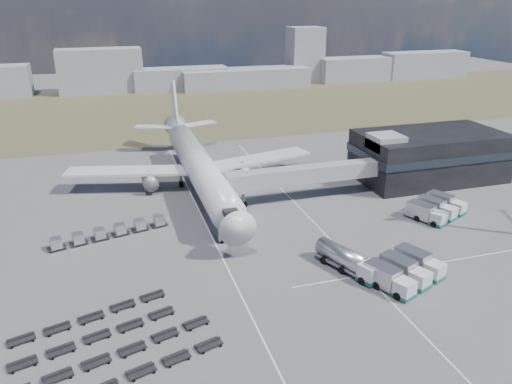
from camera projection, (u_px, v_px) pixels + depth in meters
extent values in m
plane|color=#565659|center=(240.00, 264.00, 72.63)|extent=(420.00, 420.00, 0.00)
cube|color=#4A442C|center=(156.00, 110.00, 170.49)|extent=(420.00, 90.00, 0.01)
cube|color=silver|center=(219.00, 251.00, 76.53)|extent=(0.25, 110.00, 0.01)
cube|color=silver|center=(326.00, 235.00, 81.41)|extent=(0.25, 110.00, 0.01)
cube|color=silver|center=(421.00, 266.00, 72.28)|extent=(40.00, 0.25, 0.01)
cube|color=black|center=(429.00, 156.00, 105.14)|extent=(30.00, 16.00, 10.00)
cube|color=#262D38|center=(430.00, 150.00, 104.70)|extent=(30.40, 16.40, 1.60)
cube|color=#939399|center=(386.00, 142.00, 98.46)|extent=(6.00, 6.00, 3.00)
cube|color=#939399|center=(304.00, 174.00, 93.89)|extent=(29.80, 3.00, 3.00)
cube|color=#939399|center=(236.00, 183.00, 89.82)|extent=(4.00, 3.60, 3.40)
cylinder|color=slate|center=(243.00, 194.00, 91.61)|extent=(0.70, 0.70, 5.10)
cylinder|color=black|center=(243.00, 204.00, 92.38)|extent=(1.40, 0.90, 1.40)
cylinder|color=silver|center=(199.00, 167.00, 97.37)|extent=(5.60, 48.00, 5.60)
cone|color=silver|center=(233.00, 222.00, 73.79)|extent=(5.60, 5.00, 5.60)
cone|color=silver|center=(178.00, 129.00, 121.99)|extent=(5.60, 8.00, 5.60)
cube|color=black|center=(230.00, 212.00, 75.28)|extent=(2.20, 2.00, 0.80)
cube|color=silver|center=(130.00, 171.00, 98.74)|extent=(25.59, 11.38, 0.50)
cube|color=silver|center=(256.00, 159.00, 105.78)|extent=(25.59, 11.38, 0.50)
cylinder|color=slate|center=(150.00, 181.00, 98.53)|extent=(3.00, 5.00, 3.00)
cylinder|color=slate|center=(242.00, 171.00, 103.68)|extent=(3.00, 5.00, 3.00)
cube|color=silver|center=(154.00, 127.00, 122.13)|extent=(9.49, 5.63, 0.35)
cube|color=silver|center=(198.00, 124.00, 125.11)|extent=(9.49, 5.63, 0.35)
cube|color=silver|center=(174.00, 103.00, 122.56)|extent=(0.50, 9.06, 11.45)
cylinder|color=slate|center=(225.00, 231.00, 80.18)|extent=(0.50, 0.50, 2.50)
cylinder|color=slate|center=(181.00, 181.00, 101.55)|extent=(0.60, 0.60, 2.50)
cylinder|color=slate|center=(212.00, 178.00, 103.28)|extent=(0.60, 0.60, 2.50)
cylinder|color=black|center=(225.00, 235.00, 80.45)|extent=(0.50, 1.20, 1.20)
cube|color=gray|center=(5.00, 81.00, 191.27)|extent=(18.21, 12.00, 11.66)
cube|color=gray|center=(101.00, 71.00, 198.17)|extent=(32.37, 12.00, 17.11)
cube|color=gray|center=(181.00, 79.00, 206.51)|extent=(38.53, 12.00, 8.68)
cube|color=gray|center=(246.00, 79.00, 209.05)|extent=(53.76, 12.00, 7.91)
cube|color=gray|center=(305.00, 55.00, 222.93)|extent=(14.53, 12.00, 23.63)
cube|color=gray|center=(359.00, 69.00, 226.66)|extent=(37.74, 12.00, 10.46)
cube|color=gray|center=(424.00, 65.00, 235.28)|extent=(40.46, 12.00, 11.86)
cube|color=silver|center=(370.00, 272.00, 67.56)|extent=(3.30, 3.30, 2.44)
cube|color=#12685C|center=(369.00, 279.00, 67.91)|extent=(3.44, 3.44, 0.53)
cylinder|color=#BABABF|center=(341.00, 255.00, 71.16)|extent=(5.38, 8.36, 2.65)
cube|color=slate|center=(341.00, 262.00, 71.61)|extent=(5.28, 8.32, 0.37)
cylinder|color=black|center=(349.00, 268.00, 70.55)|extent=(2.99, 2.10, 1.16)
cube|color=silver|center=(229.00, 236.00, 79.57)|extent=(3.83, 2.46, 1.59)
cube|color=silver|center=(225.00, 187.00, 97.20)|extent=(3.21, 6.49, 2.91)
cube|color=#12685C|center=(225.00, 193.00, 97.64)|extent=(3.33, 6.60, 0.47)
cube|color=silver|center=(404.00, 289.00, 64.21)|extent=(3.05, 2.99, 2.26)
cube|color=#12685C|center=(404.00, 294.00, 64.53)|extent=(3.18, 3.13, 0.46)
cube|color=#BABABF|center=(382.00, 275.00, 66.64)|extent=(4.09, 5.30, 2.67)
cube|color=silver|center=(420.00, 279.00, 66.28)|extent=(3.05, 2.99, 2.26)
cube|color=#12685C|center=(419.00, 285.00, 66.60)|extent=(3.18, 3.13, 0.46)
cube|color=#BABABF|center=(398.00, 266.00, 68.70)|extent=(4.09, 5.30, 2.67)
cube|color=silver|center=(435.00, 271.00, 68.35)|extent=(3.05, 2.99, 2.26)
cube|color=#12685C|center=(434.00, 276.00, 68.67)|extent=(3.18, 3.13, 0.46)
cube|color=#BABABF|center=(412.00, 258.00, 70.77)|extent=(4.09, 5.30, 2.67)
cube|color=silver|center=(439.00, 219.00, 84.46)|extent=(2.98, 2.93, 2.18)
cube|color=#12685C|center=(438.00, 223.00, 84.77)|extent=(3.11, 3.06, 0.45)
cube|color=#BABABF|center=(421.00, 210.00, 86.72)|extent=(4.07, 5.13, 2.57)
cube|color=silver|center=(449.00, 213.00, 86.54)|extent=(2.98, 2.93, 2.18)
cube|color=#12685C|center=(448.00, 218.00, 86.85)|extent=(3.11, 3.06, 0.45)
cube|color=#BABABF|center=(431.00, 205.00, 88.80)|extent=(4.07, 5.13, 2.57)
cube|color=silver|center=(458.00, 208.00, 88.63)|extent=(2.98, 2.93, 2.18)
cube|color=#12685C|center=(458.00, 212.00, 88.94)|extent=(3.11, 3.06, 0.45)
cube|color=#BABABF|center=(441.00, 200.00, 90.89)|extent=(4.07, 5.13, 2.57)
cube|color=black|center=(57.00, 248.00, 76.69)|extent=(3.01, 2.25, 0.19)
cube|color=#BABABF|center=(56.00, 243.00, 76.37)|extent=(2.00, 2.00, 1.55)
cube|color=black|center=(79.00, 243.00, 78.26)|extent=(3.01, 2.25, 0.19)
cube|color=#BABABF|center=(78.00, 238.00, 77.94)|extent=(2.00, 2.00, 1.55)
cube|color=black|center=(100.00, 238.00, 79.83)|extent=(3.01, 2.25, 0.19)
cube|color=#BABABF|center=(99.00, 233.00, 79.51)|extent=(2.00, 2.00, 1.55)
cube|color=black|center=(120.00, 233.00, 81.41)|extent=(3.01, 2.25, 0.19)
cube|color=#BABABF|center=(120.00, 229.00, 81.08)|extent=(2.00, 2.00, 1.55)
cube|color=black|center=(140.00, 229.00, 82.98)|extent=(3.01, 2.25, 0.19)
cube|color=#BABABF|center=(140.00, 224.00, 82.66)|extent=(2.00, 2.00, 1.55)
cube|color=black|center=(159.00, 225.00, 84.55)|extent=(3.01, 2.25, 0.19)
cube|color=#BABABF|center=(159.00, 220.00, 84.23)|extent=(2.00, 2.00, 1.55)
cube|color=black|center=(123.00, 379.00, 50.44)|extent=(23.18, 8.37, 0.71)
cube|color=black|center=(109.00, 356.00, 53.65)|extent=(23.18, 8.37, 0.71)
cube|color=black|center=(97.00, 336.00, 56.86)|extent=(19.39, 7.22, 0.71)
cube|color=black|center=(86.00, 318.00, 60.07)|extent=(19.39, 7.22, 0.71)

